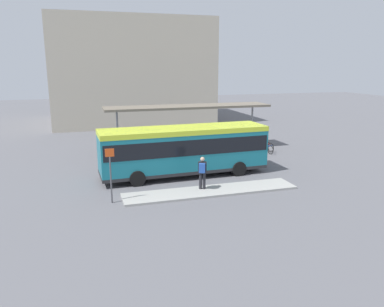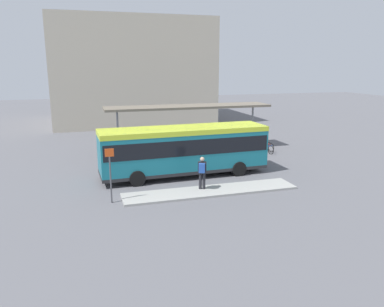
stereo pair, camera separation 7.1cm
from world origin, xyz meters
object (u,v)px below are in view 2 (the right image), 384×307
object	(u,v)px
bicycle_red	(267,146)
bicycle_orange	(261,145)
platform_sign	(110,173)
city_bus	(184,148)
pedestrian_waiting	(202,171)
bicycle_blue	(267,149)

from	to	relation	value
bicycle_red	bicycle_orange	world-z (taller)	bicycle_red
bicycle_orange	platform_sign	size ratio (longest dim) A/B	0.58
city_bus	bicycle_orange	distance (m)	9.81
pedestrian_waiting	bicycle_orange	bearing A→B (deg)	-19.49
city_bus	platform_sign	distance (m)	6.03
platform_sign	bicycle_orange	bearing A→B (deg)	35.06
bicycle_blue	pedestrian_waiting	bearing A→B (deg)	-56.60
bicycle_blue	bicycle_red	world-z (taller)	bicycle_red
bicycle_orange	city_bus	bearing A→B (deg)	-65.43
pedestrian_waiting	bicycle_blue	size ratio (longest dim) A/B	1.10
bicycle_blue	platform_sign	size ratio (longest dim) A/B	0.59
bicycle_blue	bicycle_orange	size ratio (longest dim) A/B	1.01
city_bus	platform_sign	size ratio (longest dim) A/B	3.73
pedestrian_waiting	bicycle_orange	xyz separation A→B (m)	(7.95, 8.67, -0.80)
bicycle_orange	platform_sign	bearing A→B (deg)	-64.28
pedestrian_waiting	bicycle_red	xyz separation A→B (m)	(8.18, 7.97, -0.78)
bicycle_blue	bicycle_red	bearing A→B (deg)	141.72
city_bus	bicycle_orange	world-z (taller)	city_bus
city_bus	bicycle_blue	distance (m)	8.98
pedestrian_waiting	bicycle_red	world-z (taller)	pedestrian_waiting
pedestrian_waiting	bicycle_orange	distance (m)	11.79
bicycle_blue	city_bus	bearing A→B (deg)	-72.64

